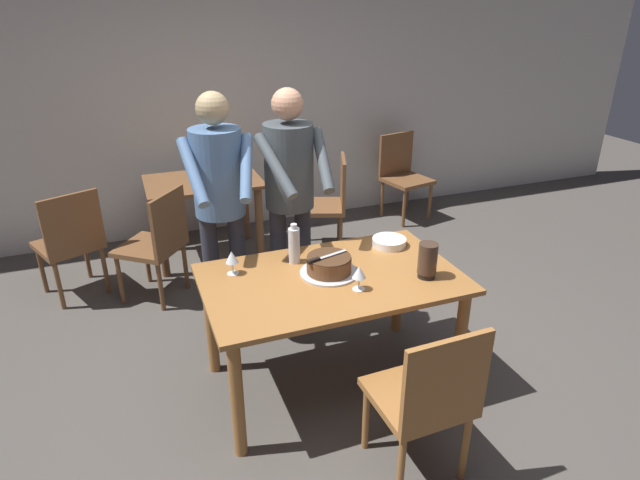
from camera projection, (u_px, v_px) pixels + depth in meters
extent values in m
plane|color=#4C4742|center=(331.00, 381.00, 3.39)|extent=(14.00, 14.00, 0.00)
cube|color=silver|center=(226.00, 95.00, 5.20)|extent=(10.00, 0.12, 2.70)
cube|color=#9E6633|center=(332.00, 279.00, 3.09)|extent=(1.48, 0.90, 0.03)
cylinder|color=#9E6633|center=(237.00, 399.00, 2.71)|extent=(0.07, 0.07, 0.72)
cylinder|color=#9E6633|center=(460.00, 344.00, 3.14)|extent=(0.07, 0.07, 0.72)
cylinder|color=#9E6633|center=(211.00, 323.00, 3.35)|extent=(0.07, 0.07, 0.72)
cylinder|color=#9E6633|center=(399.00, 286.00, 3.77)|extent=(0.07, 0.07, 0.72)
cylinder|color=silver|center=(329.00, 272.00, 3.11)|extent=(0.34, 0.34, 0.01)
cylinder|color=brown|center=(329.00, 265.00, 3.09)|extent=(0.26, 0.26, 0.09)
cylinder|color=#432A18|center=(329.00, 257.00, 3.07)|extent=(0.25, 0.25, 0.01)
cube|color=silver|center=(332.00, 255.00, 3.08)|extent=(0.20, 0.07, 0.00)
cube|color=black|center=(314.00, 261.00, 3.01)|extent=(0.08, 0.04, 0.02)
cylinder|color=white|center=(389.00, 245.00, 3.46)|extent=(0.22, 0.22, 0.01)
cylinder|color=white|center=(389.00, 243.00, 3.46)|extent=(0.22, 0.22, 0.01)
cylinder|color=white|center=(389.00, 242.00, 3.45)|extent=(0.22, 0.22, 0.01)
cylinder|color=white|center=(389.00, 241.00, 3.45)|extent=(0.22, 0.22, 0.01)
cylinder|color=white|center=(389.00, 239.00, 3.45)|extent=(0.22, 0.22, 0.01)
cylinder|color=silver|center=(359.00, 289.00, 2.95)|extent=(0.07, 0.07, 0.00)
cylinder|color=silver|center=(359.00, 283.00, 2.93)|extent=(0.01, 0.01, 0.07)
cone|color=silver|center=(359.00, 272.00, 2.90)|extent=(0.08, 0.08, 0.07)
cylinder|color=silver|center=(233.00, 273.00, 3.11)|extent=(0.07, 0.07, 0.00)
cylinder|color=silver|center=(233.00, 268.00, 3.10)|extent=(0.01, 0.01, 0.07)
cone|color=silver|center=(232.00, 257.00, 3.07)|extent=(0.08, 0.08, 0.07)
cylinder|color=silver|center=(294.00, 246.00, 3.20)|extent=(0.07, 0.07, 0.22)
cylinder|color=silver|center=(294.00, 226.00, 3.15)|extent=(0.04, 0.04, 0.03)
cylinder|color=black|center=(426.00, 275.00, 3.07)|extent=(0.10, 0.10, 0.03)
cylinder|color=#3F2D23|center=(428.00, 258.00, 3.03)|extent=(0.11, 0.11, 0.18)
cylinder|color=#2D2D38|center=(303.00, 267.00, 3.79)|extent=(0.11, 0.11, 0.95)
cylinder|color=#2D2D38|center=(279.00, 272.00, 3.72)|extent=(0.11, 0.11, 0.95)
cylinder|color=#3F474C|center=(289.00, 166.00, 3.44)|extent=(0.32, 0.32, 0.55)
sphere|color=tan|center=(287.00, 104.00, 3.28)|extent=(0.20, 0.20, 0.20)
cylinder|color=#3F474C|center=(323.00, 160.00, 3.32)|extent=(0.13, 0.42, 0.34)
cylinder|color=#3F474C|center=(275.00, 166.00, 3.20)|extent=(0.18, 0.42, 0.34)
cylinder|color=#2D2D38|center=(240.00, 277.00, 3.65)|extent=(0.11, 0.11, 0.95)
cylinder|color=#2D2D38|center=(213.00, 280.00, 3.61)|extent=(0.11, 0.11, 0.95)
cylinder|color=#4C6B93|center=(218.00, 172.00, 3.32)|extent=(0.32, 0.32, 0.55)
sphere|color=tan|center=(212.00, 108.00, 3.16)|extent=(0.20, 0.20, 0.20)
cylinder|color=#4C6B93|center=(246.00, 168.00, 3.17)|extent=(0.19, 0.42, 0.34)
cylinder|color=#4C6B93|center=(193.00, 172.00, 3.09)|extent=(0.12, 0.42, 0.34)
cube|color=#9E6633|center=(417.00, 397.00, 2.63)|extent=(0.45, 0.45, 0.04)
cylinder|color=#9E6633|center=(366.00, 417.00, 2.81)|extent=(0.04, 0.04, 0.41)
cylinder|color=#9E6633|center=(425.00, 399.00, 2.94)|extent=(0.04, 0.04, 0.41)
cylinder|color=#9E6633|center=(401.00, 469.00, 2.50)|extent=(0.04, 0.04, 0.41)
cylinder|color=#9E6633|center=(465.00, 446.00, 2.63)|extent=(0.04, 0.04, 0.41)
cube|color=#9E6633|center=(446.00, 382.00, 2.35)|extent=(0.44, 0.04, 0.45)
cube|color=brown|center=(203.00, 182.00, 4.74)|extent=(1.00, 0.70, 0.03)
cylinder|color=brown|center=(162.00, 239.00, 4.52)|extent=(0.07, 0.07, 0.71)
cylinder|color=brown|center=(259.00, 225.00, 4.79)|extent=(0.07, 0.07, 0.71)
cylinder|color=brown|center=(156.00, 216.00, 4.99)|extent=(0.07, 0.07, 0.71)
cylinder|color=brown|center=(245.00, 204.00, 5.26)|extent=(0.07, 0.07, 0.71)
cube|color=brown|center=(321.00, 207.00, 4.99)|extent=(0.57, 0.57, 0.04)
cylinder|color=brown|center=(301.00, 237.00, 4.92)|extent=(0.04, 0.04, 0.41)
cylinder|color=brown|center=(302.00, 222.00, 5.25)|extent=(0.04, 0.04, 0.41)
cylinder|color=brown|center=(340.00, 237.00, 4.92)|extent=(0.04, 0.04, 0.41)
cylinder|color=brown|center=(339.00, 222.00, 5.25)|extent=(0.04, 0.04, 0.41)
cube|color=brown|center=(343.00, 182.00, 4.89)|extent=(0.18, 0.42, 0.45)
cube|color=brown|center=(407.00, 180.00, 5.71)|extent=(0.52, 0.52, 0.04)
cylinder|color=brown|center=(430.00, 202.00, 5.75)|extent=(0.04, 0.04, 0.41)
cylinder|color=brown|center=(404.00, 209.00, 5.57)|extent=(0.04, 0.04, 0.41)
cylinder|color=brown|center=(407.00, 192.00, 6.03)|extent=(0.04, 0.04, 0.41)
cylinder|color=brown|center=(382.00, 199.00, 5.85)|extent=(0.04, 0.04, 0.41)
cube|color=brown|center=(396.00, 154.00, 5.76)|extent=(0.44, 0.12, 0.45)
cube|color=brown|center=(68.00, 245.00, 4.23)|extent=(0.58, 0.58, 0.04)
cylinder|color=brown|center=(42.00, 270.00, 4.33)|extent=(0.04, 0.04, 0.41)
cylinder|color=brown|center=(87.00, 256.00, 4.56)|extent=(0.04, 0.04, 0.41)
cylinder|color=brown|center=(59.00, 286.00, 4.09)|extent=(0.04, 0.04, 0.41)
cylinder|color=brown|center=(105.00, 270.00, 4.32)|extent=(0.04, 0.04, 0.41)
cube|color=brown|center=(72.00, 223.00, 4.00)|extent=(0.42, 0.20, 0.45)
cube|color=brown|center=(150.00, 247.00, 4.19)|extent=(0.62, 0.62, 0.04)
cylinder|color=brown|center=(120.00, 280.00, 4.17)|extent=(0.04, 0.04, 0.41)
cylinder|color=brown|center=(147.00, 260.00, 4.49)|extent=(0.04, 0.04, 0.41)
cylinder|color=brown|center=(161.00, 287.00, 4.07)|extent=(0.04, 0.04, 0.41)
cylinder|color=brown|center=(185.00, 266.00, 4.39)|extent=(0.04, 0.04, 0.41)
cube|color=brown|center=(169.00, 221.00, 4.03)|extent=(0.30, 0.36, 0.45)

